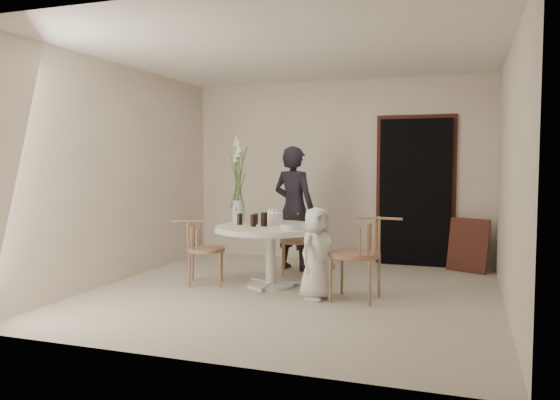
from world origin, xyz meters
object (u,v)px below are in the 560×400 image
(boy, at_px, (316,253))
(chair_far, at_px, (298,233))
(chair_left, at_px, (197,243))
(table, at_px, (271,235))
(flower_vase, at_px, (238,180))
(birthday_cake, at_px, (272,218))
(chair_right, at_px, (367,246))
(girl, at_px, (294,208))

(boy, bearing_deg, chair_far, 48.69)
(boy, bearing_deg, chair_left, 105.58)
(boy, bearing_deg, table, 82.59)
(flower_vase, bearing_deg, birthday_cake, 1.82)
(chair_left, bearing_deg, birthday_cake, -85.59)
(chair_far, height_order, flower_vase, flower_vase)
(table, bearing_deg, chair_far, 86.80)
(flower_vase, bearing_deg, boy, -27.72)
(boy, bearing_deg, birthday_cake, 73.14)
(table, xyz_separation_m, chair_left, (-0.89, -0.18, -0.10))
(chair_right, distance_m, chair_left, 2.10)
(table, distance_m, birthday_cake, 0.29)
(table, height_order, chair_left, chair_left)
(chair_far, bearing_deg, girl, 110.47)
(birthday_cake, height_order, flower_vase, flower_vase)
(boy, bearing_deg, chair_right, -56.79)
(chair_right, bearing_deg, table, -100.75)
(table, xyz_separation_m, chair_right, (1.21, -0.32, -0.02))
(chair_left, xyz_separation_m, boy, (1.56, -0.23, -0.01))
(girl, bearing_deg, chair_right, 147.27)
(chair_right, bearing_deg, chair_left, -89.65)
(chair_left, bearing_deg, chair_far, -61.93)
(chair_right, height_order, chair_left, chair_right)
(girl, relative_size, birthday_cake, 6.32)
(chair_right, bearing_deg, birthday_cake, -109.11)
(chair_left, relative_size, boy, 0.79)
(chair_far, xyz_separation_m, girl, (-0.10, 0.14, 0.32))
(chair_left, bearing_deg, boy, -120.21)
(table, relative_size, chair_far, 1.63)
(girl, height_order, boy, girl)
(chair_far, height_order, girl, girl)
(chair_far, distance_m, chair_left, 1.46)
(chair_right, distance_m, birthday_cake, 1.40)
(chair_far, xyz_separation_m, boy, (0.62, -1.35, -0.03))
(chair_far, relative_size, boy, 0.81)
(table, relative_size, chair_right, 1.45)
(girl, xyz_separation_m, birthday_cake, (-0.01, -0.85, -0.06))
(flower_vase, bearing_deg, chair_right, -17.26)
(birthday_cake, bearing_deg, chair_left, -153.68)
(girl, xyz_separation_m, flower_vase, (-0.46, -0.87, 0.41))
(chair_left, relative_size, birthday_cake, 2.93)
(chair_left, bearing_deg, table, -100.30)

